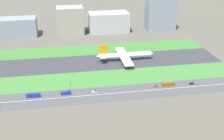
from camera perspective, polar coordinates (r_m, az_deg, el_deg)
The scene contains 19 objects.
ground_plane at distance 322.09m, azimuth -3.67°, elevation 1.45°, with size 800.00×800.00×0.00m, color #5B564C.
runway at distance 322.07m, azimuth -3.68°, elevation 1.45°, with size 280.00×46.00×0.10m, color #38383D.
grass_median_north at distance 360.10m, azimuth -4.43°, elevation 3.92°, with size 280.00×36.00×0.10m, color #3D7A33.
grass_median_south at distance 284.86m, azimuth -2.73°, elevation -1.66°, with size 280.00×36.00×0.10m, color #427F38.
highway at distance 256.62m, azimuth -1.80°, elevation -4.71°, with size 280.00×28.00×0.10m, color #4C4C4F.
highway_centerline at distance 256.59m, azimuth -1.80°, elevation -4.70°, with size 266.00×0.50×0.01m, color silver.
airliner at distance 324.96m, azimuth 2.39°, elevation 2.87°, with size 65.00×56.00×19.70m.
bus_0 at distance 259.81m, azimuth -15.01°, elevation -4.77°, with size 11.60×2.50×3.50m.
bus_1 at distance 274.36m, azimuth 10.88°, elevation -2.74°, with size 11.60×2.50×3.50m.
car_3 at distance 270.93m, azimuth 8.47°, elevation -3.13°, with size 4.40×1.80×2.00m.
truck_0 at distance 258.36m, azimuth -8.93°, elevation -4.40°, with size 8.40×2.50×4.00m.
car_2 at distance 259.87m, azimuth -3.38°, elevation -4.14°, with size 4.40×1.80×2.00m.
car_0 at distance 283.28m, azimuth 15.21°, elevation -2.50°, with size 4.40×1.80×2.00m.
traffic_light at distance 264.27m, azimuth -8.04°, elevation -3.02°, with size 0.36×0.50×7.20m.
terminal_building at distance 428.67m, azimuth -17.69°, elevation 7.92°, with size 49.26×26.64×25.38m, color gray.
hangar_building at distance 423.19m, azimuth -8.10°, elevation 9.49°, with size 36.87×28.01×37.86m, color #9E998E.
office_tower at distance 429.52m, azimuth -0.67°, elevation 9.26°, with size 56.78×28.38×27.91m, color #B2B2B7.
cargo_warehouse at distance 445.86m, azimuth 9.39°, elevation 10.82°, with size 42.36×24.25×47.99m, color gray.
fuel_tank_west at distance 471.96m, azimuth -3.56°, elevation 9.86°, with size 19.53×19.53×16.63m, color silver.
Camera 1 is at (-31.00, -295.93, 123.32)m, focal length 47.17 mm.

